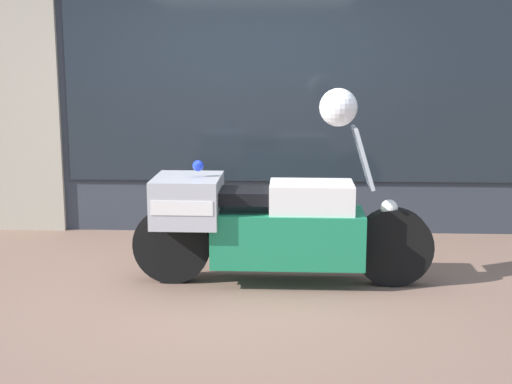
% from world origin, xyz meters
% --- Properties ---
extents(ground_plane, '(60.00, 60.00, 0.00)m').
position_xyz_m(ground_plane, '(0.00, 0.00, 0.00)').
color(ground_plane, '#7A5B4C').
extents(shop_building, '(6.02, 0.55, 3.81)m').
position_xyz_m(shop_building, '(-0.46, 2.00, 1.91)').
color(shop_building, '#333842').
rests_on(shop_building, ground).
extents(window_display, '(4.50, 0.30, 1.92)m').
position_xyz_m(window_display, '(0.46, 2.03, 0.46)').
color(window_display, slate).
rests_on(window_display, ground).
extents(paramedic_motorcycle, '(2.44, 0.64, 1.29)m').
position_xyz_m(paramedic_motorcycle, '(0.24, 0.09, 0.51)').
color(paramedic_motorcycle, black).
rests_on(paramedic_motorcycle, ground).
extents(white_helmet, '(0.30, 0.30, 0.30)m').
position_xyz_m(white_helmet, '(0.81, 0.08, 1.44)').
color(white_helmet, white).
rests_on(white_helmet, paramedic_motorcycle).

